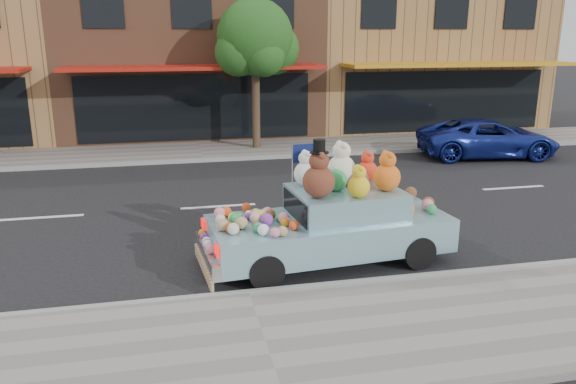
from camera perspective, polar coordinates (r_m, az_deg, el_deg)
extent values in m
plane|color=black|center=(13.68, -7.10, -1.48)|extent=(120.00, 120.00, 0.00)
cube|color=gray|center=(7.72, -2.32, -15.20)|extent=(60.00, 3.00, 0.12)
cube|color=gray|center=(19.96, -8.90, 4.12)|extent=(60.00, 3.00, 0.12)
cube|color=gray|center=(9.02, -4.02, -10.35)|extent=(60.00, 0.12, 0.13)
cube|color=gray|center=(18.49, -8.59, 3.22)|extent=(60.00, 0.12, 0.13)
cube|color=brown|center=(25.06, -10.09, 14.35)|extent=(10.00, 8.00, 7.00)
cube|color=black|center=(21.20, -9.32, 8.46)|extent=(8.50, 0.06, 2.40)
cube|color=#A5190F|center=(20.19, -9.36, 12.38)|extent=(9.00, 1.80, 0.12)
cube|color=black|center=(21.11, -18.33, 17.67)|extent=(1.40, 0.06, 1.60)
cube|color=black|center=(21.06, -9.77, 18.21)|extent=(1.40, 0.06, 1.60)
cube|color=black|center=(21.43, -1.31, 18.38)|extent=(1.40, 0.06, 1.60)
cube|color=olive|center=(27.39, 11.99, 14.35)|extent=(10.00, 8.00, 7.00)
cube|color=black|center=(23.91, 15.65, 8.90)|extent=(8.50, 0.06, 2.40)
cube|color=#C58517|center=(23.02, 16.96, 12.31)|extent=(9.00, 1.80, 0.12)
cube|color=black|center=(22.54, 9.24, 18.06)|extent=(1.40, 0.06, 1.60)
cube|color=black|center=(23.79, 16.32, 17.53)|extent=(1.40, 0.06, 1.60)
cube|color=black|center=(25.33, 22.57, 16.84)|extent=(1.40, 0.06, 1.60)
cylinder|color=#38281C|center=(19.92, -3.28, 8.76)|extent=(0.28, 0.28, 3.20)
sphere|color=#184313|center=(19.77, -3.39, 15.44)|extent=(2.60, 2.60, 2.60)
sphere|color=#184313|center=(20.20, -1.48, 14.34)|extent=(1.80, 1.80, 1.80)
sphere|color=#184313|center=(19.50, -5.06, 13.93)|extent=(1.60, 1.60, 1.60)
sphere|color=#184313|center=(19.23, -2.46, 13.66)|extent=(1.40, 1.40, 1.40)
sphere|color=#184313|center=(20.33, -4.51, 14.58)|extent=(1.60, 1.60, 1.60)
imported|color=navy|center=(20.15, 19.65, 5.18)|extent=(4.85, 2.76, 1.28)
cylinder|color=black|center=(10.25, 13.14, -6.01)|extent=(0.62, 0.25, 0.60)
cylinder|color=black|center=(11.53, 9.26, -3.32)|extent=(0.62, 0.25, 0.60)
cylinder|color=black|center=(9.22, -2.23, -8.11)|extent=(0.62, 0.25, 0.60)
cylinder|color=black|center=(10.63, -4.44, -4.83)|extent=(0.62, 0.25, 0.60)
cube|color=#81B0C0|center=(10.23, 4.21, -4.17)|extent=(4.43, 2.07, 0.60)
cube|color=#81B0C0|center=(10.17, 5.84, -1.07)|extent=(2.02, 1.66, 0.50)
cube|color=silver|center=(9.74, -8.14, -6.30)|extent=(0.31, 1.79, 0.26)
cube|color=red|center=(9.00, -7.19, -5.95)|extent=(0.08, 0.28, 0.16)
cube|color=red|center=(10.26, -8.56, -3.24)|extent=(0.08, 0.28, 0.16)
cube|color=black|center=(9.84, 0.75, -1.55)|extent=(0.15, 1.30, 0.40)
sphere|color=#582719|center=(9.48, 3.14, 1.05)|extent=(0.56, 0.56, 0.56)
sphere|color=#582719|center=(9.39, 3.17, 3.16)|extent=(0.34, 0.34, 0.34)
sphere|color=#582719|center=(9.25, 3.38, 3.68)|extent=(0.13, 0.13, 0.13)
sphere|color=#582719|center=(9.48, 2.99, 3.98)|extent=(0.13, 0.13, 0.13)
cylinder|color=black|center=(9.36, 3.18, 4.04)|extent=(0.33, 0.33, 0.02)
cylinder|color=black|center=(9.34, 3.19, 4.70)|extent=(0.21, 0.21, 0.22)
sphere|color=beige|center=(10.36, 5.42, 2.26)|extent=(0.55, 0.55, 0.55)
sphere|color=beige|center=(10.28, 5.47, 4.18)|extent=(0.34, 0.34, 0.34)
sphere|color=beige|center=(10.15, 5.69, 4.65)|extent=(0.13, 0.13, 0.13)
sphere|color=beige|center=(10.37, 5.29, 4.90)|extent=(0.13, 0.13, 0.13)
sphere|color=#D95714|center=(10.04, 10.01, 1.48)|extent=(0.49, 0.49, 0.49)
sphere|color=#D95714|center=(9.97, 10.09, 3.23)|extent=(0.30, 0.30, 0.30)
sphere|color=#D95714|center=(9.86, 10.35, 3.65)|extent=(0.11, 0.11, 0.11)
sphere|color=#D95714|center=(10.05, 9.89, 3.90)|extent=(0.11, 0.11, 0.11)
sphere|color=red|center=(10.64, 8.05, 2.12)|extent=(0.39, 0.39, 0.39)
sphere|color=red|center=(10.58, 8.10, 3.46)|extent=(0.24, 0.24, 0.24)
sphere|color=red|center=(10.49, 8.28, 3.78)|extent=(0.09, 0.09, 0.09)
sphere|color=red|center=(10.65, 7.96, 3.97)|extent=(0.09, 0.09, 0.09)
sphere|color=silver|center=(10.23, 1.84, 1.87)|extent=(0.45, 0.45, 0.45)
sphere|color=silver|center=(10.17, 1.85, 3.45)|extent=(0.28, 0.28, 0.28)
sphere|color=silver|center=(10.06, 1.99, 3.83)|extent=(0.11, 0.11, 0.11)
sphere|color=silver|center=(10.24, 1.72, 4.05)|extent=(0.11, 0.11, 0.11)
sphere|color=gold|center=(9.56, 7.20, 0.55)|extent=(0.38, 0.38, 0.38)
sphere|color=gold|center=(9.50, 7.25, 1.99)|extent=(0.24, 0.24, 0.24)
sphere|color=gold|center=(9.41, 7.44, 2.32)|extent=(0.09, 0.09, 0.09)
sphere|color=gold|center=(9.56, 7.10, 2.55)|extent=(0.09, 0.09, 0.09)
sphere|color=#248545|center=(9.97, 4.85, 1.19)|extent=(0.40, 0.40, 0.40)
sphere|color=#D76B7C|center=(10.22, 7.34, 1.30)|extent=(0.32, 0.32, 0.32)
sphere|color=#958452|center=(9.51, -4.74, -3.15)|extent=(0.22, 0.22, 0.22)
sphere|color=red|center=(10.43, -4.26, -1.54)|extent=(0.17, 0.17, 0.17)
sphere|color=#958452|center=(9.15, -0.57, -4.00)|extent=(0.17, 0.17, 0.17)
sphere|color=beige|center=(10.08, -4.03, -2.25)|extent=(0.14, 0.14, 0.14)
sphere|color=orange|center=(9.52, -5.00, -3.27)|extent=(0.17, 0.17, 0.17)
sphere|color=beige|center=(9.26, -5.59, -3.74)|extent=(0.20, 0.20, 0.20)
sphere|color=brown|center=(9.47, -3.20, -3.41)|extent=(0.15, 0.15, 0.15)
sphere|color=red|center=(9.43, 0.59, -3.39)|extent=(0.17, 0.17, 0.17)
sphere|color=#958452|center=(10.05, -3.31, -2.18)|extent=(0.18, 0.18, 0.18)
sphere|color=#D0D517|center=(9.90, -5.67, -2.57)|extent=(0.16, 0.16, 0.16)
sphere|color=#248545|center=(9.85, -0.87, -2.61)|extent=(0.15, 0.15, 0.15)
sphere|color=beige|center=(9.70, -0.10, -2.97)|extent=(0.13, 0.13, 0.13)
sphere|color=#958452|center=(9.45, -6.63, -3.35)|extent=(0.21, 0.21, 0.21)
sphere|color=brown|center=(9.29, -5.79, -3.76)|extent=(0.18, 0.18, 0.18)
sphere|color=#248545|center=(9.94, -5.02, -2.52)|extent=(0.15, 0.15, 0.15)
sphere|color=#D76B7C|center=(9.10, -1.32, -4.14)|extent=(0.16, 0.16, 0.16)
sphere|color=brown|center=(9.97, -1.79, -2.29)|extent=(0.18, 0.18, 0.18)
sphere|color=silver|center=(10.04, -2.47, -2.25)|extent=(0.16, 0.16, 0.16)
sphere|color=red|center=(9.39, -5.99, -3.59)|extent=(0.17, 0.17, 0.17)
sphere|color=silver|center=(9.19, -2.52, -3.86)|extent=(0.19, 0.19, 0.19)
sphere|color=beige|center=(9.80, -6.89, -2.74)|extent=(0.18, 0.18, 0.18)
sphere|color=orange|center=(9.60, -0.33, -3.11)|extent=(0.15, 0.15, 0.15)
sphere|color=#D76B7C|center=(9.47, -6.90, -3.56)|extent=(0.13, 0.13, 0.13)
sphere|color=#248545|center=(9.84, -5.48, -2.65)|extent=(0.17, 0.17, 0.17)
sphere|color=#D76B7C|center=(10.06, -2.08, -2.08)|extent=(0.20, 0.20, 0.20)
sphere|color=#D0D517|center=(9.94, -2.88, -2.38)|extent=(0.17, 0.17, 0.17)
sphere|color=#742F91|center=(9.65, -2.16, -2.81)|extent=(0.22, 0.22, 0.22)
sphere|color=#248545|center=(9.33, -3.06, -3.61)|extent=(0.18, 0.18, 0.18)
sphere|color=#D76B7C|center=(10.10, -6.96, -2.12)|extent=(0.20, 0.20, 0.20)
sphere|color=#D76B7C|center=(9.74, -0.42, -2.65)|extent=(0.21, 0.21, 0.21)
sphere|color=#742F91|center=(9.98, -4.05, -2.45)|extent=(0.14, 0.14, 0.14)
sphere|color=red|center=(10.17, -6.30, -2.00)|extent=(0.19, 0.19, 0.19)
sphere|color=#D8A88C|center=(9.75, -3.27, -2.56)|extent=(0.22, 0.22, 0.22)
sphere|color=beige|center=(9.68, -8.22, -5.03)|extent=(0.18, 0.18, 0.18)
sphere|color=silver|center=(9.61, -8.14, -5.26)|extent=(0.16, 0.16, 0.16)
sphere|color=orange|center=(10.18, -8.70, -4.12)|extent=(0.14, 0.14, 0.14)
sphere|color=#742F91|center=(9.64, -8.17, -5.18)|extent=(0.16, 0.16, 0.16)
sphere|color=#742F91|center=(9.99, -8.52, -4.49)|extent=(0.14, 0.14, 0.14)
sphere|color=#D76B7C|center=(9.39, -7.90, -5.74)|extent=(0.16, 0.16, 0.16)
sphere|color=beige|center=(10.33, 11.87, -2.01)|extent=(0.17, 0.17, 0.17)
sphere|color=#D76B7C|center=(10.78, 13.99, -1.26)|extent=(0.22, 0.22, 0.22)
sphere|color=#248545|center=(10.59, 14.38, -1.69)|extent=(0.19, 0.19, 0.19)
sphere|color=brown|center=(10.87, 14.05, -1.09)|extent=(0.24, 0.24, 0.24)
sphere|color=orange|center=(10.44, 12.11, -1.66)|extent=(0.24, 0.24, 0.24)
sphere|color=brown|center=(11.48, 12.37, -0.07)|extent=(0.24, 0.24, 0.24)
cylinder|color=#997A54|center=(9.05, -7.69, -9.68)|extent=(0.06, 0.06, 0.17)
sphere|color=#997A54|center=(9.01, -7.71, -9.14)|extent=(0.07, 0.07, 0.07)
cylinder|color=#997A54|center=(9.16, -7.82, -9.37)|extent=(0.06, 0.06, 0.17)
sphere|color=#997A54|center=(9.12, -7.85, -8.82)|extent=(0.07, 0.07, 0.07)
cylinder|color=#997A54|center=(9.27, -7.95, -9.06)|extent=(0.06, 0.06, 0.17)
sphere|color=#997A54|center=(9.23, -7.97, -8.52)|extent=(0.07, 0.07, 0.07)
cylinder|color=#997A54|center=(9.38, -8.08, -8.75)|extent=(0.06, 0.06, 0.17)
sphere|color=#997A54|center=(9.34, -8.10, -8.22)|extent=(0.07, 0.07, 0.07)
cylinder|color=#997A54|center=(9.49, -8.20, -8.46)|extent=(0.06, 0.06, 0.17)
sphere|color=#997A54|center=(9.45, -8.22, -7.93)|extent=(0.07, 0.07, 0.07)
cylinder|color=#997A54|center=(9.59, -8.32, -8.17)|extent=(0.06, 0.06, 0.17)
sphere|color=#997A54|center=(9.56, -8.34, -7.65)|extent=(0.07, 0.07, 0.07)
cylinder|color=#997A54|center=(9.70, -8.44, -7.89)|extent=(0.06, 0.06, 0.17)
sphere|color=#997A54|center=(9.67, -8.46, -7.37)|extent=(0.07, 0.07, 0.07)
cylinder|color=#997A54|center=(9.82, -8.55, -7.62)|extent=(0.06, 0.06, 0.17)
sphere|color=#997A54|center=(9.78, -8.58, -7.10)|extent=(0.07, 0.07, 0.07)
cylinder|color=#997A54|center=(9.93, -8.67, -7.35)|extent=(0.06, 0.06, 0.17)
sphere|color=#997A54|center=(9.89, -8.69, -6.84)|extent=(0.07, 0.07, 0.07)
cylinder|color=#997A54|center=(10.04, -8.77, -7.08)|extent=(0.06, 0.06, 0.17)
sphere|color=#997A54|center=(10.00, -8.80, -6.58)|extent=(0.07, 0.07, 0.07)
cylinder|color=#997A54|center=(10.15, -8.88, -6.83)|extent=(0.06, 0.06, 0.17)
sphere|color=#997A54|center=(10.11, -8.90, -6.33)|extent=(0.07, 0.07, 0.07)
cylinder|color=#997A54|center=(10.26, -8.99, -6.57)|extent=(0.06, 0.06, 0.17)
sphere|color=#997A54|center=(10.22, -9.01, -6.08)|extent=(0.07, 0.07, 0.07)
cylinder|color=#997A54|center=(10.37, -9.09, -6.33)|extent=(0.06, 0.06, 0.17)
sphere|color=#997A54|center=(10.34, -9.11, -5.84)|extent=(0.07, 0.07, 0.07)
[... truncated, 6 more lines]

